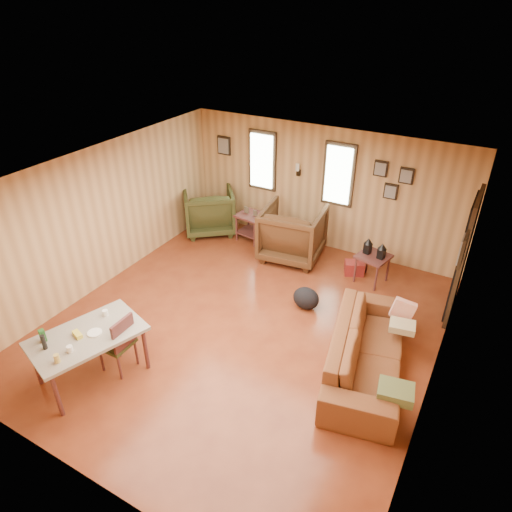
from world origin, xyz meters
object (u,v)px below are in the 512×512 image
Objects in this scene: recliner_green at (209,209)px; side_table at (374,254)px; end_table at (251,222)px; recliner_brown at (293,231)px; dining_table at (86,339)px; sofa at (368,344)px.

recliner_green reaches higher than side_table.
end_table is 0.86× the size of side_table.
end_table is at bearing 173.17° from side_table.
recliner_brown is 2.01m from recliner_green.
end_table is at bearing 146.00° from recliner_green.
dining_table is (0.08, -4.37, 0.25)m from end_table.
recliner_green is at bearing 122.10° from dining_table.
recliner_green reaches higher than dining_table.
dining_table is (1.05, -4.29, 0.13)m from recliner_green.
recliner_green is at bearing 48.85° from sofa.
recliner_brown is 0.72× the size of dining_table.
recliner_green is (-4.19, 2.39, 0.06)m from sofa.
end_table is (-1.03, 0.22, -0.17)m from recliner_brown.
dining_table is at bearing 69.50° from recliner_brown.
recliner_green is at bearing -11.37° from recliner_brown.
sofa is 1.48× the size of dining_table.
end_table is 2.64m from side_table.
recliner_green is at bearing -174.98° from end_table.
sofa is at bearing -74.74° from side_table.
side_table is (-0.59, 2.16, 0.10)m from sofa.
sofa is 4.05m from end_table.
sofa is 3.33× the size of end_table.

